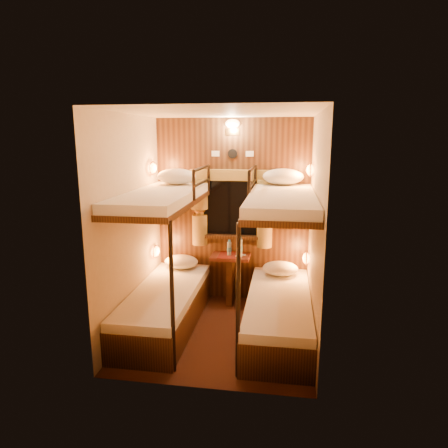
% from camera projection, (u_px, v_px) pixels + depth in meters
% --- Properties ---
extents(floor, '(2.10, 2.10, 0.00)m').
position_uv_depth(floor, '(220.00, 332.00, 4.52)').
color(floor, black).
rests_on(floor, ground).
extents(ceiling, '(2.10, 2.10, 0.00)m').
position_uv_depth(ceiling, '(219.00, 112.00, 4.01)').
color(ceiling, silver).
rests_on(ceiling, wall_back).
extents(wall_back, '(2.40, 0.00, 2.40)m').
position_uv_depth(wall_back, '(233.00, 211.00, 5.28)').
color(wall_back, '#C6B293').
rests_on(wall_back, floor).
extents(wall_front, '(2.40, 0.00, 2.40)m').
position_uv_depth(wall_front, '(199.00, 257.00, 3.25)').
color(wall_front, '#C6B293').
rests_on(wall_front, floor).
extents(wall_left, '(0.00, 2.40, 2.40)m').
position_uv_depth(wall_left, '(131.00, 225.00, 4.41)').
color(wall_left, '#C6B293').
rests_on(wall_left, floor).
extents(wall_right, '(0.00, 2.40, 2.40)m').
position_uv_depth(wall_right, '(315.00, 232.00, 4.11)').
color(wall_right, '#C6B293').
rests_on(wall_right, floor).
extents(back_panel, '(2.00, 0.03, 2.40)m').
position_uv_depth(back_panel, '(232.00, 211.00, 5.26)').
color(back_panel, black).
rests_on(back_panel, floor).
extents(bunk_left, '(0.72, 1.90, 1.82)m').
position_uv_depth(bunk_left, '(165.00, 280.00, 4.56)').
color(bunk_left, black).
rests_on(bunk_left, floor).
extents(bunk_right, '(0.72, 1.90, 1.82)m').
position_uv_depth(bunk_right, '(279.00, 286.00, 4.37)').
color(bunk_right, black).
rests_on(bunk_right, floor).
extents(window, '(1.00, 0.12, 0.79)m').
position_uv_depth(window, '(232.00, 213.00, 5.24)').
color(window, black).
rests_on(window, back_panel).
extents(curtains, '(1.10, 0.22, 1.00)m').
position_uv_depth(curtains, '(232.00, 207.00, 5.19)').
color(curtains, olive).
rests_on(curtains, back_panel).
extents(back_fixtures, '(0.54, 0.09, 0.48)m').
position_uv_depth(back_fixtures, '(232.00, 130.00, 5.01)').
color(back_fixtures, black).
rests_on(back_fixtures, back_panel).
extents(reading_lamps, '(2.00, 0.20, 1.25)m').
position_uv_depth(reading_lamps, '(229.00, 213.00, 4.93)').
color(reading_lamps, orange).
rests_on(reading_lamps, wall_left).
extents(table, '(0.50, 0.34, 0.66)m').
position_uv_depth(table, '(230.00, 272.00, 5.25)').
color(table, '#551F13').
rests_on(table, floor).
extents(bottle_left, '(0.06, 0.06, 0.21)m').
position_uv_depth(bottle_left, '(229.00, 249.00, 5.18)').
color(bottle_left, '#99BFE5').
rests_on(bottle_left, table).
extents(bottle_right, '(0.08, 0.08, 0.27)m').
position_uv_depth(bottle_right, '(240.00, 248.00, 5.12)').
color(bottle_right, '#99BFE5').
rests_on(bottle_right, table).
extents(sachet_a, '(0.09, 0.08, 0.01)m').
position_uv_depth(sachet_a, '(239.00, 256.00, 5.15)').
color(sachet_a, silver).
rests_on(sachet_a, table).
extents(sachet_b, '(0.07, 0.06, 0.01)m').
position_uv_depth(sachet_b, '(243.00, 255.00, 5.21)').
color(sachet_b, silver).
rests_on(sachet_b, table).
extents(pillow_lower_left, '(0.45, 0.32, 0.18)m').
position_uv_depth(pillow_lower_left, '(181.00, 262.00, 5.28)').
color(pillow_lower_left, silver).
rests_on(pillow_lower_left, bunk_left).
extents(pillow_lower_right, '(0.45, 0.32, 0.18)m').
position_uv_depth(pillow_lower_right, '(280.00, 268.00, 5.01)').
color(pillow_lower_right, silver).
rests_on(pillow_lower_right, bunk_right).
extents(pillow_upper_left, '(0.49, 0.35, 0.19)m').
position_uv_depth(pillow_upper_left, '(177.00, 176.00, 4.92)').
color(pillow_upper_left, silver).
rests_on(pillow_upper_left, bunk_left).
extents(pillow_upper_right, '(0.50, 0.36, 0.20)m').
position_uv_depth(pillow_upper_right, '(283.00, 177.00, 4.87)').
color(pillow_upper_right, silver).
rests_on(pillow_upper_right, bunk_right).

